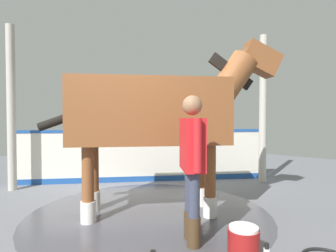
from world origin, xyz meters
The scene contains 8 objects.
ground_plane centered at (0.00, 0.00, -0.01)m, with size 16.00×16.00×0.02m, color slate.
wet_patch centered at (-0.34, -0.22, 0.00)m, with size 3.51×3.51×0.00m, color #4C4C54.
barrier_wall centered at (1.16, -1.61, 0.53)m, with size 3.83×4.12×1.15m.
roof_post_near centered at (-0.88, -3.22, 1.60)m, with size 0.16×0.16×3.19m, color #B7B2A8.
roof_post_far centered at (2.62, 0.55, 1.60)m, with size 0.16×0.16×3.19m, color #B7B2A8.
horse centered at (-0.41, -0.31, 1.47)m, with size 2.57×2.75×2.58m.
handler centered at (-1.35, 0.16, 0.95)m, with size 0.50×0.50×1.65m.
wash_bucket centered at (-1.94, 0.10, 0.16)m, with size 0.32×0.32×0.31m.
Camera 1 is at (-3.08, 2.66, 1.40)m, focal length 29.10 mm.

